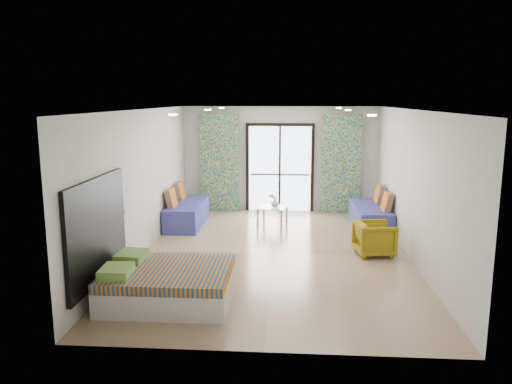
# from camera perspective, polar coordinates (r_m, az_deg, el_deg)

# --- Properties ---
(floor) EXTENTS (5.00, 7.50, 0.01)m
(floor) POSITION_cam_1_polar(r_m,az_deg,el_deg) (9.54, 2.14, -7.04)
(floor) COLOR #937657
(floor) RESTS_ON ground
(ceiling) EXTENTS (5.00, 7.50, 0.01)m
(ceiling) POSITION_cam_1_polar(r_m,az_deg,el_deg) (9.09, 2.26, 9.39)
(ceiling) COLOR silver
(ceiling) RESTS_ON ground
(wall_back) EXTENTS (5.00, 0.01, 2.70)m
(wall_back) POSITION_cam_1_polar(r_m,az_deg,el_deg) (12.93, 2.75, 3.77)
(wall_back) COLOR silver
(wall_back) RESTS_ON ground
(wall_front) EXTENTS (5.00, 0.01, 2.70)m
(wall_front) POSITION_cam_1_polar(r_m,az_deg,el_deg) (5.56, 0.92, -5.52)
(wall_front) COLOR silver
(wall_front) RESTS_ON ground
(wall_left) EXTENTS (0.01, 7.50, 2.70)m
(wall_left) POSITION_cam_1_polar(r_m,az_deg,el_deg) (9.63, -12.85, 1.13)
(wall_left) COLOR silver
(wall_left) RESTS_ON ground
(wall_right) EXTENTS (0.01, 7.50, 2.70)m
(wall_right) POSITION_cam_1_polar(r_m,az_deg,el_deg) (9.48, 17.48, 0.75)
(wall_right) COLOR silver
(wall_right) RESTS_ON ground
(balcony_door) EXTENTS (1.76, 0.08, 2.28)m
(balcony_door) POSITION_cam_1_polar(r_m,az_deg,el_deg) (12.91, 2.74, 3.35)
(balcony_door) COLOR black
(balcony_door) RESTS_ON floor
(balcony_rail) EXTENTS (1.52, 0.03, 0.04)m
(balcony_rail) POSITION_cam_1_polar(r_m,az_deg,el_deg) (12.97, 2.73, 2.00)
(balcony_rail) COLOR #595451
(balcony_rail) RESTS_ON balcony_door
(curtain_left) EXTENTS (1.00, 0.10, 2.50)m
(curtain_left) POSITION_cam_1_polar(r_m,az_deg,el_deg) (12.89, -4.19, 3.28)
(curtain_left) COLOR beige
(curtain_left) RESTS_ON floor
(curtain_right) EXTENTS (1.00, 0.10, 2.50)m
(curtain_right) POSITION_cam_1_polar(r_m,az_deg,el_deg) (12.82, 9.67, 3.12)
(curtain_right) COLOR beige
(curtain_right) RESTS_ON floor
(downlight_a) EXTENTS (0.12, 0.12, 0.02)m
(downlight_a) POSITION_cam_1_polar(r_m,az_deg,el_deg) (7.29, -9.46, 8.71)
(downlight_a) COLOR #FFE0B2
(downlight_a) RESTS_ON ceiling
(downlight_b) EXTENTS (0.12, 0.12, 0.02)m
(downlight_b) POSITION_cam_1_polar(r_m,az_deg,el_deg) (7.17, 13.10, 8.55)
(downlight_b) COLOR #FFE0B2
(downlight_b) RESTS_ON ceiling
(downlight_c) EXTENTS (0.12, 0.12, 0.02)m
(downlight_c) POSITION_cam_1_polar(r_m,az_deg,el_deg) (10.23, -5.53, 9.33)
(downlight_c) COLOR #FFE0B2
(downlight_c) RESTS_ON ceiling
(downlight_d) EXTENTS (0.12, 0.12, 0.02)m
(downlight_d) POSITION_cam_1_polar(r_m,az_deg,el_deg) (10.15, 10.47, 9.19)
(downlight_d) COLOR #FFE0B2
(downlight_d) RESTS_ON ceiling
(downlight_e) EXTENTS (0.12, 0.12, 0.02)m
(downlight_e) POSITION_cam_1_polar(r_m,az_deg,el_deg) (12.20, -3.96, 9.56)
(downlight_e) COLOR #FFE0B2
(downlight_e) RESTS_ON ceiling
(downlight_f) EXTENTS (0.12, 0.12, 0.02)m
(downlight_f) POSITION_cam_1_polar(r_m,az_deg,el_deg) (12.14, 9.43, 9.44)
(downlight_f) COLOR #FFE0B2
(downlight_f) RESTS_ON ceiling
(headboard) EXTENTS (0.06, 2.10, 1.50)m
(headboard) POSITION_cam_1_polar(r_m,az_deg,el_deg) (7.50, -17.64, -4.13)
(headboard) COLOR black
(headboard) RESTS_ON floor
(switch_plate) EXTENTS (0.02, 0.10, 0.10)m
(switch_plate) POSITION_cam_1_polar(r_m,az_deg,el_deg) (8.64, -14.68, -2.05)
(switch_plate) COLOR silver
(switch_plate) RESTS_ON wall_left
(bed) EXTENTS (1.79, 1.46, 0.62)m
(bed) POSITION_cam_1_polar(r_m,az_deg,el_deg) (7.44, -10.10, -10.30)
(bed) COLOR silver
(bed) RESTS_ON floor
(daybed_left) EXTENTS (0.74, 1.89, 0.93)m
(daybed_left) POSITION_cam_1_polar(r_m,az_deg,el_deg) (11.69, -7.94, -2.34)
(daybed_left) COLOR #3B3D8C
(daybed_left) RESTS_ON floor
(daybed_right) EXTENTS (0.76, 1.88, 0.92)m
(daybed_right) POSITION_cam_1_polar(r_m,az_deg,el_deg) (11.56, 13.05, -2.68)
(daybed_right) COLOR #3B3D8C
(daybed_right) RESTS_ON floor
(coffee_table) EXTENTS (0.76, 0.76, 0.74)m
(coffee_table) POSITION_cam_1_polar(r_m,az_deg,el_deg) (11.58, 1.89, -1.93)
(coffee_table) COLOR silver
(coffee_table) RESTS_ON floor
(vase) EXTENTS (0.25, 0.25, 0.19)m
(vase) POSITION_cam_1_polar(r_m,az_deg,el_deg) (11.56, 2.19, -1.24)
(vase) COLOR white
(vase) RESTS_ON coffee_table
(armchair) EXTENTS (0.72, 0.76, 0.69)m
(armchair) POSITION_cam_1_polar(r_m,az_deg,el_deg) (9.62, 13.40, -5.02)
(armchair) COLOR olive
(armchair) RESTS_ON floor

